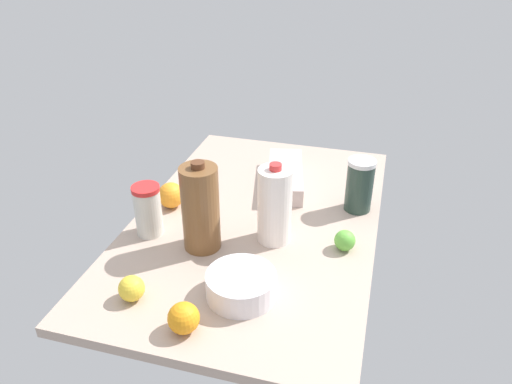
# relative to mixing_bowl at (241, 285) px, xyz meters

# --- Properties ---
(countertop) EXTENTS (1.20, 0.76, 0.03)m
(countertop) POSITION_rel_mixing_bowl_xyz_m (0.36, 0.06, -0.05)
(countertop) COLOR tan
(countertop) RESTS_ON ground
(mixing_bowl) EXTENTS (0.18, 0.18, 0.07)m
(mixing_bowl) POSITION_rel_mixing_bowl_xyz_m (0.00, 0.00, 0.00)
(mixing_bowl) COLOR silver
(mixing_bowl) RESTS_ON countertop
(egg_carton) EXTENTS (0.35, 0.19, 0.06)m
(egg_carton) POSITION_rel_mixing_bowl_xyz_m (0.61, 0.02, -0.00)
(egg_carton) COLOR beige
(egg_carton) RESTS_ON countertop
(tumbler_cup) EXTENTS (0.08, 0.08, 0.16)m
(tumbler_cup) POSITION_rel_mixing_bowl_xyz_m (0.20, 0.35, 0.05)
(tumbler_cup) COLOR silver
(tumbler_cup) RESTS_ON countertop
(shaker_bottle) EXTENTS (0.09, 0.09, 0.18)m
(shaker_bottle) POSITION_rel_mixing_bowl_xyz_m (0.51, -0.25, 0.06)
(shaker_bottle) COLOR #263A32
(shaker_bottle) RESTS_ON countertop
(milk_jug) EXTENTS (0.10, 0.10, 0.25)m
(milk_jug) POSITION_rel_mixing_bowl_xyz_m (0.27, -0.02, 0.08)
(milk_jug) COLOR white
(milk_jug) RESTS_ON countertop
(chocolate_milk_jug) EXTENTS (0.11, 0.11, 0.28)m
(chocolate_milk_jug) POSITION_rel_mixing_bowl_xyz_m (0.18, 0.17, 0.10)
(chocolate_milk_jug) COLOR brown
(chocolate_milk_jug) RESTS_ON countertop
(lemon_near_front) EXTENTS (0.07, 0.07, 0.07)m
(lemon_near_front) POSITION_rel_mixing_bowl_xyz_m (-0.09, 0.26, -0.00)
(lemon_near_front) COLOR yellow
(lemon_near_front) RESTS_ON countertop
(orange_loose) EXTENTS (0.08, 0.08, 0.08)m
(orange_loose) POSITION_rel_mixing_bowl_xyz_m (-0.15, 0.09, 0.00)
(orange_loose) COLOR orange
(orange_loose) RESTS_ON countertop
(lime_beside_bowl) EXTENTS (0.06, 0.06, 0.06)m
(lime_beside_bowl) POSITION_rel_mixing_bowl_xyz_m (0.27, -0.23, -0.00)
(lime_beside_bowl) COLOR #63B83F
(lime_beside_bowl) RESTS_ON countertop
(orange_far_back) EXTENTS (0.09, 0.09, 0.09)m
(orange_far_back) POSITION_rel_mixing_bowl_xyz_m (0.36, 0.35, 0.01)
(orange_far_back) COLOR orange
(orange_far_back) RESTS_ON countertop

